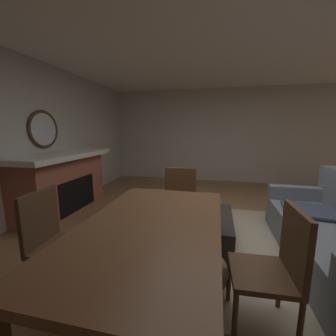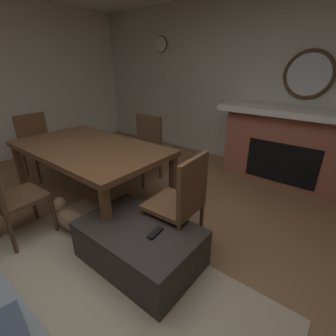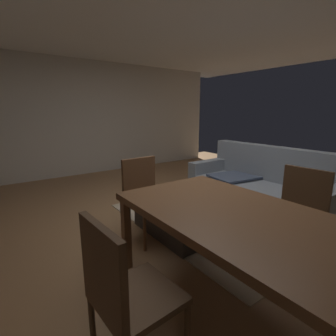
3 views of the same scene
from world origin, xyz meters
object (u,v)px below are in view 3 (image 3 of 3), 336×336
ottoman_coffee_table (178,218)px  tv_remote (169,199)px  dining_table (237,221)px  dining_chair_south (123,290)px  small_dog (242,243)px  couch (262,189)px  dining_chair_west (144,194)px  dining_chair_north (298,211)px

ottoman_coffee_table → tv_remote: (-0.17, -0.02, 0.19)m
dining_table → dining_chair_south: (0.01, -0.92, -0.15)m
ottoman_coffee_table → small_dog: bearing=10.3°
couch → ottoman_coffee_table: (-0.18, -1.43, -0.14)m
tv_remote → ottoman_coffee_table: bearing=-0.7°
ottoman_coffee_table → dining_chair_west: 0.53m
ottoman_coffee_table → tv_remote: 0.26m
dining_chair_south → small_dog: (-0.33, 1.45, -0.35)m
tv_remote → couch: bearing=70.2°
couch → dining_chair_north: bearing=-41.9°
tv_remote → dining_chair_south: 1.85m
tv_remote → dining_chair_west: bearing=-95.5°
dining_chair_south → small_dog: bearing=102.7°
tv_remote → small_dog: tv_remote is taller
couch → tv_remote: (-0.35, -1.45, 0.05)m
tv_remote → dining_table: size_ratio=0.09×
ottoman_coffee_table → small_dog: size_ratio=2.02×
dining_chair_west → ottoman_coffee_table: bearing=66.5°
dining_chair_west → dining_chair_south: 1.62m
dining_chair_west → small_dog: 1.19m
dining_table → small_dog: 0.79m
dining_table → dining_chair_south: 0.93m
dining_chair_west → dining_chair_south: bearing=-34.6°
ottoman_coffee_table → small_dog: 0.85m
ottoman_coffee_table → dining_chair_north: (1.16, 0.55, 0.34)m
tv_remote → small_dog: bearing=3.2°
ottoman_coffee_table → dining_chair_north: size_ratio=1.09×
tv_remote → dining_chair_north: dining_chair_north is taller
couch → tv_remote: size_ratio=13.58×
ottoman_coffee_table → dining_chair_west: (-0.16, -0.38, 0.34)m
dining_chair_west → small_dog: bearing=27.8°
tv_remote → dining_table: dining_table is taller
ottoman_coffee_table → dining_chair_south: dining_chair_south is taller
dining_table → dining_chair_west: (-1.32, -0.01, -0.15)m
tv_remote → dining_chair_west: (0.01, -0.36, 0.15)m
tv_remote → dining_chair_north: bearing=16.9°
dining_table → dining_chair_north: dining_chair_north is taller
ottoman_coffee_table → tv_remote: bearing=-174.4°
dining_chair_south → couch: bearing=109.9°
couch → ottoman_coffee_table: couch is taller
dining_chair_west → dining_chair_north: bearing=35.1°
dining_chair_north → small_dog: (-0.32, -0.40, -0.35)m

